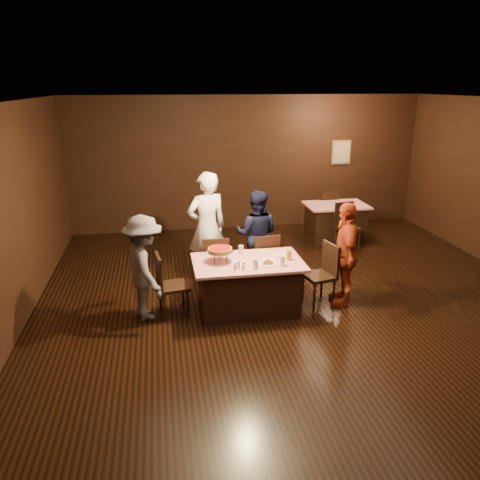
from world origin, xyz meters
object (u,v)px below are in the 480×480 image
glass_front_left (256,264)px  main_table (248,285)px  diner_navy_hoodie (257,234)px  glass_back (241,250)px  chair_end_left (173,285)px  diner_grey_knit (144,268)px  chair_far_right (263,260)px  diner_red_shirt (345,254)px  glass_amber (289,255)px  chair_far_left (215,263)px  glass_front_right (282,261)px  back_table (335,222)px  chair_end_right (319,275)px  chair_back_far (326,211)px  diner_white_jacket (207,227)px  plate_empty (282,255)px  pizza_stand (220,250)px  chair_back_near (348,227)px

glass_front_left → main_table: bearing=99.5°
diner_navy_hoodie → glass_back: (-0.44, -0.93, 0.07)m
chair_end_left → diner_grey_knit: bearing=79.5°
chair_far_right → diner_navy_hoodie: (-0.01, 0.48, 0.29)m
diner_red_shirt → glass_amber: size_ratio=11.39×
diner_red_shirt → glass_front_left: bearing=-66.3°
chair_far_left → glass_front_right: 1.36m
chair_end_left → chair_far_left: bearing=-51.3°
back_table → diner_navy_hoodie: bearing=-140.4°
main_table → chair_end_right: bearing=0.0°
back_table → chair_back_far: size_ratio=1.37×
chair_back_far → diner_white_jacket: (-2.96, -2.35, 0.47)m
chair_end_right → glass_back: size_ratio=6.79×
plate_empty → main_table: bearing=-164.7°
plate_empty → chair_far_right: bearing=104.0°
pizza_stand → glass_back: size_ratio=2.71×
glass_amber → main_table: bearing=175.2°
plate_empty → glass_front_right: 0.42m
chair_back_far → diner_red_shirt: size_ratio=0.60×
diner_grey_knit → chair_far_left: bearing=-75.3°
chair_end_right → glass_front_left: chair_end_right is taller
chair_end_right → glass_front_right: bearing=-81.9°
chair_end_left → chair_end_right: (2.20, 0.00, 0.00)m
back_table → glass_front_left: bearing=-126.8°
chair_back_far → main_table: bearing=52.3°
chair_far_left → chair_end_right: (1.50, -0.75, 0.00)m
diner_red_shirt → glass_back: size_ratio=11.39×
diner_navy_hoodie → diner_red_shirt: bearing=151.3°
back_table → chair_back_far: bearing=90.0°
chair_far_right → diner_grey_knit: 2.04m
glass_back → diner_grey_knit: bearing=-168.8°
back_table → chair_far_left: 3.65m
main_table → glass_amber: bearing=-4.8°
chair_back_near → glass_front_right: size_ratio=6.79×
diner_red_shirt → pizza_stand: bearing=-79.4°
back_table → glass_front_right: glass_front_right is taller
chair_back_near → diner_red_shirt: (-1.01, -2.30, 0.32)m
back_table → chair_end_right: bearing=-115.2°
chair_back_far → diner_white_jacket: size_ratio=0.50×
chair_back_far → pizza_stand: size_ratio=2.50×
chair_back_near → chair_back_far: same height
plate_empty → glass_back: bearing=166.0°
diner_grey_knit → diner_red_shirt: bearing=-110.2°
chair_end_left → main_table: bearing=-98.2°
diner_grey_knit → glass_front_right: 1.95m
chair_far_left → glass_front_right: bearing=131.6°
chair_far_right → glass_amber: bearing=97.7°
chair_end_right → chair_back_far: 3.84m
pizza_stand → glass_amber: (1.00, -0.10, -0.11)m
chair_far_left → plate_empty: (0.95, -0.60, 0.30)m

